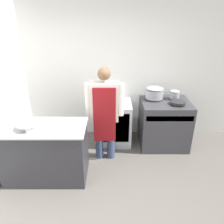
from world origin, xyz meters
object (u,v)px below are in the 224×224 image
at_px(person_cook, 105,110).
at_px(plastic_tub, 33,129).
at_px(stove, 164,123).
at_px(mixing_bowl, 29,126).
at_px(saute_pan, 179,102).
at_px(stock_pot, 155,93).
at_px(fridge_unit, 114,122).
at_px(sauce_pot, 175,94).

relative_size(person_cook, plastic_tub, 11.63).
distance_m(stove, person_cook, 1.33).
bearing_deg(plastic_tub, mixing_bowl, 137.93).
bearing_deg(stove, mixing_bowl, -155.34).
bearing_deg(saute_pan, plastic_tub, -157.86).
height_order(person_cook, stock_pot, person_cook).
relative_size(fridge_unit, plastic_tub, 5.94).
bearing_deg(fridge_unit, saute_pan, -11.14).
distance_m(plastic_tub, stock_pot, 2.30).
relative_size(stove, person_cook, 0.56).
xyz_separation_m(fridge_unit, person_cook, (-0.16, -0.56, 0.52)).
bearing_deg(saute_pan, stove, 142.90).
xyz_separation_m(stove, person_cook, (-1.14, -0.47, 0.49)).
height_order(fridge_unit, saute_pan, saute_pan).
relative_size(fridge_unit, saute_pan, 3.14).
bearing_deg(saute_pan, sauce_pot, 90.00).
bearing_deg(stock_pot, mixing_bowl, -150.11).
bearing_deg(mixing_bowl, stove, 24.66).
xyz_separation_m(stove, plastic_tub, (-2.15, -1.09, 0.47)).
bearing_deg(plastic_tub, stove, 26.80).
xyz_separation_m(mixing_bowl, plastic_tub, (0.07, -0.07, -0.01)).
distance_m(person_cook, saute_pan, 1.36).
height_order(person_cook, sauce_pot, person_cook).
height_order(stock_pot, sauce_pot, stock_pot).
xyz_separation_m(stove, sauce_pot, (0.18, 0.14, 0.55)).
distance_m(fridge_unit, person_cook, 0.78).
xyz_separation_m(mixing_bowl, sauce_pot, (2.40, 1.16, 0.07)).
height_order(stove, stock_pot, stock_pot).
bearing_deg(mixing_bowl, saute_pan, 20.17).
bearing_deg(person_cook, plastic_tub, -148.68).
xyz_separation_m(fridge_unit, plastic_tub, (-1.17, -1.18, 0.50)).
relative_size(mixing_bowl, sauce_pot, 1.79).
height_order(stove, mixing_bowl, mixing_bowl).
height_order(plastic_tub, stock_pot, stock_pot).
relative_size(person_cook, saute_pan, 6.14).
bearing_deg(person_cook, fridge_unit, 74.56).
distance_m(person_cook, mixing_bowl, 1.21).
height_order(stove, person_cook, person_cook).
distance_m(person_cook, stock_pot, 1.12).
distance_m(saute_pan, sauce_pot, 0.28).
distance_m(mixing_bowl, saute_pan, 2.56).
bearing_deg(mixing_bowl, stock_pot, 29.89).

